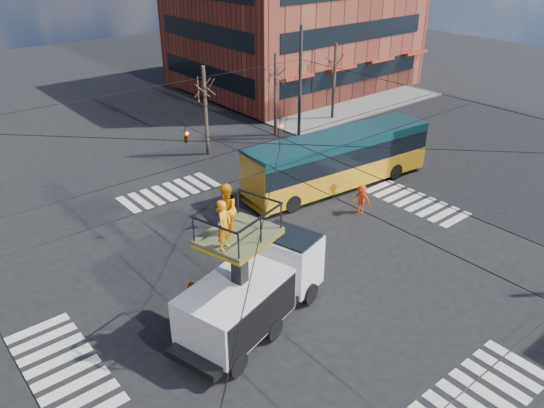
{
  "coord_description": "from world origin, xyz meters",
  "views": [
    {
      "loc": [
        -13.13,
        -15.36,
        13.58
      ],
      "look_at": [
        0.86,
        1.6,
        2.24
      ],
      "focal_mm": 35.0,
      "sensor_mm": 36.0,
      "label": 1
    }
  ],
  "objects": [
    {
      "name": "tree_c",
      "position": [
        17.0,
        13.5,
        4.63
      ],
      "size": [
        2.0,
        2.0,
        6.0
      ],
      "color": "#382B21",
      "rests_on": "ground"
    },
    {
      "name": "worker_ground",
      "position": [
        -5.17,
        -1.0,
        0.99
      ],
      "size": [
        0.74,
        1.24,
        1.97
      ],
      "primitive_type": "imported",
      "rotation": [
        0.0,
        0.0,
        1.81
      ],
      "color": "orange",
      "rests_on": "ground"
    },
    {
      "name": "ground",
      "position": [
        0.0,
        0.0,
        0.0
      ],
      "size": [
        120.0,
        120.0,
        0.0
      ],
      "primitive_type": "plane",
      "color": "black",
      "rests_on": "ground"
    },
    {
      "name": "flagger",
      "position": [
        6.67,
        1.13,
        0.81
      ],
      "size": [
        0.93,
        1.19,
        1.62
      ],
      "primitive_type": "imported",
      "rotation": [
        0.0,
        0.0,
        -1.22
      ],
      "color": "#E73B0E",
      "rests_on": "ground"
    },
    {
      "name": "traffic_cone",
      "position": [
        -5.65,
        -3.1,
        0.37
      ],
      "size": [
        0.36,
        0.36,
        0.74
      ],
      "primitive_type": "cone",
      "color": "#FF650A",
      "rests_on": "ground"
    },
    {
      "name": "crosswalks",
      "position": [
        0.0,
        0.0,
        0.01
      ],
      "size": [
        22.4,
        22.4,
        0.02
      ],
      "primitive_type": null,
      "color": "silver",
      "rests_on": "ground"
    },
    {
      "name": "tree_a",
      "position": [
        5.0,
        13.5,
        4.63
      ],
      "size": [
        2.0,
        2.0,
        6.0
      ],
      "color": "#382B21",
      "rests_on": "ground"
    },
    {
      "name": "tree_b",
      "position": [
        11.0,
        13.5,
        4.63
      ],
      "size": [
        2.0,
        2.0,
        6.0
      ],
      "color": "#382B21",
      "rests_on": "ground"
    },
    {
      "name": "utility_truck",
      "position": [
        -3.27,
        -2.3,
        2.03
      ],
      "size": [
        7.36,
        4.15,
        6.16
      ],
      "rotation": [
        0.0,
        0.0,
        0.28
      ],
      "color": "black",
      "rests_on": "ground"
    },
    {
      "name": "building_ne",
      "position": [
        21.98,
        23.98,
        7.0
      ],
      "size": [
        20.06,
        16.06,
        14.0
      ],
      "color": "maroon",
      "rests_on": "ground"
    },
    {
      "name": "city_bus",
      "position": [
        8.14,
        4.31,
        1.72
      ],
      "size": [
        12.14,
        3.79,
        3.2
      ],
      "rotation": [
        0.0,
        0.0,
        -0.1
      ],
      "color": "orange",
      "rests_on": "ground"
    },
    {
      "name": "overhead_network",
      "position": [
        -0.07,
        0.4,
        4.29
      ],
      "size": [
        24.24,
        24.24,
        8.0
      ],
      "color": "#2D2D30",
      "rests_on": "ground"
    },
    {
      "name": "sidewalk_ne",
      "position": [
        21.0,
        21.0,
        0.06
      ],
      "size": [
        18.0,
        18.0,
        0.12
      ],
      "primitive_type": "cube",
      "color": "slate",
      "rests_on": "ground"
    }
  ]
}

